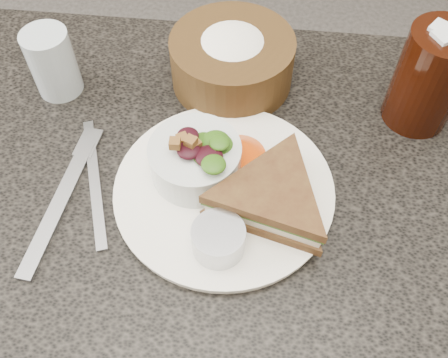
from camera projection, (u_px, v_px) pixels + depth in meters
name	position (u px, v px, depth m)	size (l,w,h in m)	color
dining_table	(218.00, 307.00, 0.94)	(1.00, 0.70, 0.75)	black
dinner_plate	(224.00, 190.00, 0.64)	(0.28, 0.28, 0.01)	white
sandwich	(272.00, 197.00, 0.60)	(0.17, 0.17, 0.05)	brown
salad_bowl	(195.00, 155.00, 0.62)	(0.12, 0.12, 0.07)	silver
dressing_ramekin	(218.00, 239.00, 0.57)	(0.06, 0.06, 0.04)	#A6A9AE
orange_wedge	(240.00, 148.00, 0.65)	(0.07, 0.07, 0.03)	#F74E0A
fork	(59.00, 205.00, 0.63)	(0.02, 0.21, 0.01)	#999B9F
knife	(95.00, 181.00, 0.65)	(0.01, 0.21, 0.00)	gray
bread_basket	(232.00, 54.00, 0.72)	(0.18, 0.18, 0.10)	#503518
cola_glass	(431.00, 75.00, 0.66)	(0.09, 0.09, 0.16)	black
water_glass	(53.00, 63.00, 0.71)	(0.07, 0.07, 0.10)	#B0C0C8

